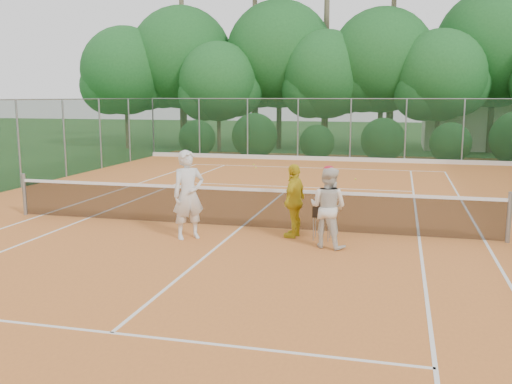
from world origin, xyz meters
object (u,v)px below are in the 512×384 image
Objects in this scene: ball_hopper at (322,210)px; player_yellow at (294,201)px; player_center_grp at (328,207)px; player_white at (188,195)px.

player_yellow is at bearing -163.72° from ball_hopper.
player_center_grp is 0.68m from ball_hopper.
player_white is at bearing -179.92° from player_center_grp.
player_center_grp is at bearing -39.20° from player_white.
player_center_grp is 2.09× the size of ball_hopper.
ball_hopper is at bearing -27.03° from player_white.
player_yellow is 0.66m from ball_hopper.
player_white is 1.14× the size of player_center_grp.
player_center_grp is at bearing 62.12° from player_yellow.
ball_hopper is at bearing 94.27° from player_yellow.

